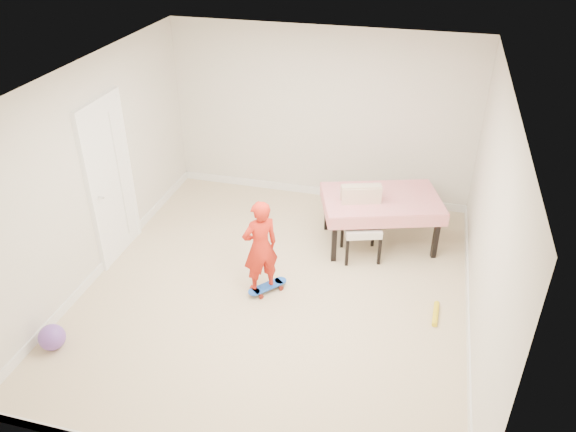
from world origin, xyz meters
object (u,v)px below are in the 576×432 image
(child, at_px, (260,249))
(skateboard, at_px, (268,288))
(dining_chair, at_px, (362,225))
(balloon, at_px, (52,337))
(dining_table, at_px, (380,220))

(child, bearing_deg, skateboard, 146.39)
(dining_chair, relative_size, balloon, 3.38)
(dining_chair, height_order, balloon, dining_chair)
(skateboard, height_order, balloon, balloon)
(child, bearing_deg, dining_chair, -175.95)
(dining_table, bearing_deg, dining_chair, -135.76)
(child, relative_size, balloon, 4.29)
(dining_table, xyz_separation_m, dining_chair, (-0.20, -0.37, 0.12))
(skateboard, relative_size, child, 0.44)
(dining_chair, height_order, skateboard, dining_chair)
(dining_chair, height_order, child, child)
(balloon, bearing_deg, skateboard, 37.69)
(dining_table, distance_m, child, 1.89)
(dining_table, xyz_separation_m, balloon, (-3.09, -2.89, -0.21))
(skateboard, relative_size, balloon, 1.87)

